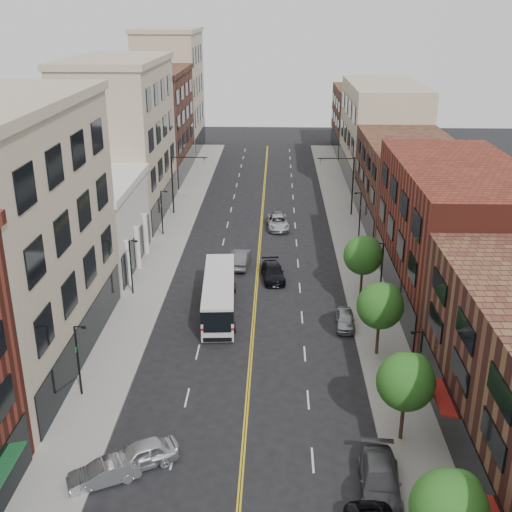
# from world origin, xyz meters

# --- Properties ---
(ground) EXTENTS (220.00, 220.00, 0.00)m
(ground) POSITION_xyz_m (0.00, 0.00, 0.00)
(ground) COLOR black
(ground) RESTS_ON ground
(sidewalk_left) EXTENTS (4.00, 110.00, 0.15)m
(sidewalk_left) POSITION_xyz_m (-10.00, 35.00, 0.07)
(sidewalk_left) COLOR gray
(sidewalk_left) RESTS_ON ground
(sidewalk_right) EXTENTS (4.00, 110.00, 0.15)m
(sidewalk_right) POSITION_xyz_m (10.00, 35.00, 0.07)
(sidewalk_right) COLOR gray
(sidewalk_right) RESTS_ON ground
(bldg_l_tanoffice) EXTENTS (10.00, 22.00, 18.00)m
(bldg_l_tanoffice) POSITION_xyz_m (-17.00, 13.00, 9.00)
(bldg_l_tanoffice) COLOR tan
(bldg_l_tanoffice) RESTS_ON ground
(bldg_l_white) EXTENTS (10.00, 14.00, 8.00)m
(bldg_l_white) POSITION_xyz_m (-17.00, 31.00, 4.00)
(bldg_l_white) COLOR silver
(bldg_l_white) RESTS_ON ground
(bldg_l_far_a) EXTENTS (10.00, 20.00, 18.00)m
(bldg_l_far_a) POSITION_xyz_m (-17.00, 48.00, 9.00)
(bldg_l_far_a) COLOR tan
(bldg_l_far_a) RESTS_ON ground
(bldg_l_far_b) EXTENTS (10.00, 20.00, 15.00)m
(bldg_l_far_b) POSITION_xyz_m (-17.00, 68.00, 7.50)
(bldg_l_far_b) COLOR #552A22
(bldg_l_far_b) RESTS_ON ground
(bldg_l_far_c) EXTENTS (10.00, 16.00, 20.00)m
(bldg_l_far_c) POSITION_xyz_m (-17.00, 86.00, 10.00)
(bldg_l_far_c) COLOR tan
(bldg_l_far_c) RESTS_ON ground
(bldg_r_mid) EXTENTS (10.00, 22.00, 12.00)m
(bldg_r_mid) POSITION_xyz_m (17.00, 24.00, 6.00)
(bldg_r_mid) COLOR #5C2218
(bldg_r_mid) RESTS_ON ground
(bldg_r_far_a) EXTENTS (10.00, 20.00, 10.00)m
(bldg_r_far_a) POSITION_xyz_m (17.00, 45.00, 5.00)
(bldg_r_far_a) COLOR #552A22
(bldg_r_far_a) RESTS_ON ground
(bldg_r_far_b) EXTENTS (10.00, 22.00, 14.00)m
(bldg_r_far_b) POSITION_xyz_m (17.00, 66.00, 7.00)
(bldg_r_far_b) COLOR tan
(bldg_r_far_b) RESTS_ON ground
(bldg_r_far_c) EXTENTS (10.00, 18.00, 11.00)m
(bldg_r_far_c) POSITION_xyz_m (17.00, 86.00, 5.50)
(bldg_r_far_c) COLOR #552A22
(bldg_r_far_c) RESTS_ON ground
(tree_r_0) EXTENTS (3.40, 3.40, 5.59)m
(tree_r_0) POSITION_xyz_m (9.39, -5.93, 4.13)
(tree_r_0) COLOR black
(tree_r_0) RESTS_ON sidewalk_right
(tree_r_1) EXTENTS (3.40, 3.40, 5.59)m
(tree_r_1) POSITION_xyz_m (9.39, 4.07, 4.13)
(tree_r_1) COLOR black
(tree_r_1) RESTS_ON sidewalk_right
(tree_r_2) EXTENTS (3.40, 3.40, 5.59)m
(tree_r_2) POSITION_xyz_m (9.39, 14.07, 4.13)
(tree_r_2) COLOR black
(tree_r_2) RESTS_ON sidewalk_right
(tree_r_3) EXTENTS (3.40, 3.40, 5.59)m
(tree_r_3) POSITION_xyz_m (9.39, 24.07, 4.13)
(tree_r_3) COLOR black
(tree_r_3) RESTS_ON sidewalk_right
(lamp_l_1) EXTENTS (0.81, 0.55, 5.05)m
(lamp_l_1) POSITION_xyz_m (-10.95, 8.00, 2.97)
(lamp_l_1) COLOR black
(lamp_l_1) RESTS_ON sidewalk_left
(lamp_l_2) EXTENTS (0.81, 0.55, 5.05)m
(lamp_l_2) POSITION_xyz_m (-10.95, 24.00, 2.97)
(lamp_l_2) COLOR black
(lamp_l_2) RESTS_ON sidewalk_left
(lamp_l_3) EXTENTS (0.81, 0.55, 5.05)m
(lamp_l_3) POSITION_xyz_m (-10.95, 40.00, 2.97)
(lamp_l_3) COLOR black
(lamp_l_3) RESTS_ON sidewalk_left
(lamp_r_1) EXTENTS (0.81, 0.55, 5.05)m
(lamp_r_1) POSITION_xyz_m (10.95, 8.00, 2.97)
(lamp_r_1) COLOR black
(lamp_r_1) RESTS_ON sidewalk_right
(lamp_r_2) EXTENTS (0.81, 0.55, 5.05)m
(lamp_r_2) POSITION_xyz_m (10.95, 24.00, 2.97)
(lamp_r_2) COLOR black
(lamp_r_2) RESTS_ON sidewalk_right
(lamp_r_3) EXTENTS (0.81, 0.55, 5.05)m
(lamp_r_3) POSITION_xyz_m (10.95, 40.00, 2.97)
(lamp_r_3) COLOR black
(lamp_r_3) RESTS_ON sidewalk_right
(signal_mast_left) EXTENTS (4.49, 0.18, 7.20)m
(signal_mast_left) POSITION_xyz_m (-10.27, 48.00, 4.65)
(signal_mast_left) COLOR black
(signal_mast_left) RESTS_ON sidewalk_left
(signal_mast_right) EXTENTS (4.49, 0.18, 7.20)m
(signal_mast_right) POSITION_xyz_m (10.27, 48.00, 4.65)
(signal_mast_right) COLOR black
(signal_mast_right) RESTS_ON sidewalk_right
(city_bus) EXTENTS (3.33, 11.71, 2.98)m
(city_bus) POSITION_xyz_m (-2.96, 20.90, 1.73)
(city_bus) COLOR silver
(city_bus) RESTS_ON ground
(car_angle_a) EXTENTS (4.61, 3.47, 1.46)m
(car_angle_a) POSITION_xyz_m (-5.70, 1.25, 0.73)
(car_angle_a) COLOR silver
(car_angle_a) RESTS_ON ground
(car_angle_b) EXTENTS (4.05, 2.88, 1.27)m
(car_angle_b) POSITION_xyz_m (-7.40, -0.22, 0.63)
(car_angle_b) COLOR #9FA2A7
(car_angle_b) RESTS_ON ground
(car_parked_mid) EXTENTS (2.53, 5.43, 1.54)m
(car_parked_mid) POSITION_xyz_m (7.40, -0.45, 0.77)
(car_parked_mid) COLOR #49494E
(car_parked_mid) RESTS_ON ground
(car_parked_far) EXTENTS (1.65, 3.79, 1.27)m
(car_parked_far) POSITION_xyz_m (7.40, 18.47, 0.64)
(car_parked_far) COLOR #969A9D
(car_parked_far) RESTS_ON ground
(car_lane_behind) EXTENTS (2.04, 5.03, 1.62)m
(car_lane_behind) POSITION_xyz_m (-1.80, 31.06, 0.81)
(car_lane_behind) COLOR #48474C
(car_lane_behind) RESTS_ON ground
(car_lane_a) EXTENTS (2.58, 5.07, 1.41)m
(car_lane_a) POSITION_xyz_m (1.50, 27.90, 0.70)
(car_lane_a) COLOR black
(car_lane_a) RESTS_ON ground
(car_lane_b) EXTENTS (2.83, 5.41, 1.45)m
(car_lane_b) POSITION_xyz_m (1.97, 42.87, 0.73)
(car_lane_b) COLOR #B8BBC1
(car_lane_b) RESTS_ON ground
(car_lane_c) EXTENTS (1.73, 4.11, 1.39)m
(car_lane_c) POSITION_xyz_m (1.96, 44.52, 0.69)
(car_lane_c) COLOR #54545A
(car_lane_c) RESTS_ON ground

